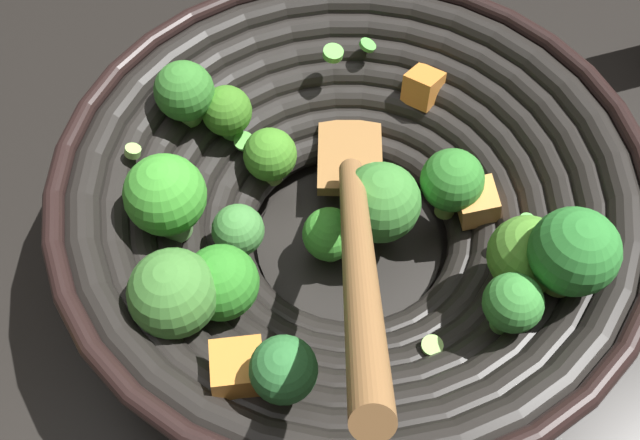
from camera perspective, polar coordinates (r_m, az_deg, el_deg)
ground_plane at (r=0.55m, az=2.32°, el=-2.26°), size 4.00×4.00×0.00m
wok at (r=0.49m, az=2.46°, el=1.48°), size 0.41×0.41×0.23m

